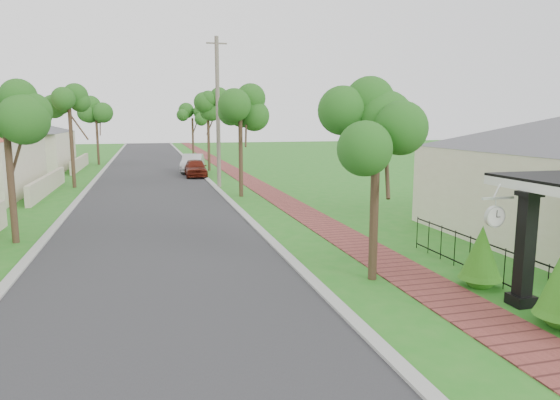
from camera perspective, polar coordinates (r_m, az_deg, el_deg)
name	(u,v)px	position (r m, az deg, el deg)	size (l,w,h in m)	color
ground	(308,309)	(10.95, 3.22, -12.28)	(160.00, 160.00, 0.00)	#22751C
road	(153,189)	(29.95, -14.36, 1.19)	(7.00, 120.00, 0.02)	#28282B
kerb_right	(215,187)	(30.19, -7.42, 1.46)	(0.30, 120.00, 0.10)	#9E9E99
kerb_left	(86,192)	(30.15, -21.30, 0.90)	(0.30, 120.00, 0.10)	#9E9E99
sidewalk	(258,186)	(30.63, -2.59, 1.64)	(1.50, 120.00, 0.03)	brown
porch_post	(525,255)	(11.98, 26.16, -5.71)	(0.48, 0.48, 2.52)	black
picket_fence	(505,267)	(13.08, 24.28, -7.04)	(0.03, 8.02, 1.00)	black
street_trees	(151,112)	(36.53, -14.57, 9.70)	(10.70, 37.65, 5.89)	#382619
hedge_row	(545,278)	(11.46, 28.07, -7.88)	(0.93, 4.33, 2.06)	#196113
parked_car_red	(195,168)	(35.90, -9.63, 3.63)	(1.48, 3.68, 1.25)	#58170D
parked_car_white	(193,163)	(38.93, -9.95, 4.14)	(1.47, 4.20, 1.39)	#BBBABD
near_tree	(377,131)	(12.41, 10.98, 7.73)	(1.83, 1.83, 4.69)	#382619
utility_pole	(218,112)	(29.96, -7.11, 9.91)	(1.20, 0.24, 8.75)	#75675B
station_clock	(495,215)	(11.79, 23.36, -1.61)	(0.79, 0.13, 0.67)	silver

